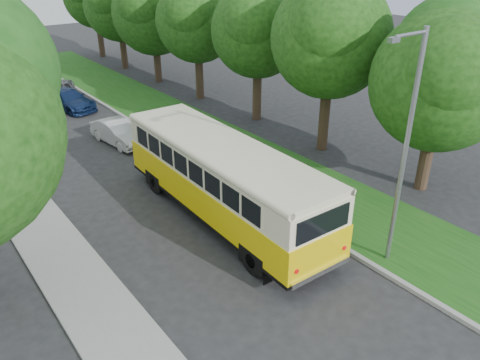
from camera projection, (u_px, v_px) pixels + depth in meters
ground at (248, 272)px, 15.99m from camera, size 120.00×120.00×0.00m
curb at (241, 187)px, 21.45m from camera, size 0.20×70.00×0.15m
grass_verge at (279, 173)px, 22.74m from camera, size 4.50×70.00×0.13m
sidewalk at (58, 253)px, 16.87m from camera, size 2.20×70.00×0.12m
treeline at (101, 22)px, 27.76m from camera, size 24.27×41.91×9.46m
lamppost_near at (404, 147)px, 14.55m from camera, size 1.71×0.16×8.00m
warning_sign at (7, 149)px, 21.23m from camera, size 0.56×0.10×2.50m
vintage_bus at (223, 182)px, 18.45m from camera, size 3.19×11.17×3.29m
car_silver at (199, 163)px, 22.39m from camera, size 2.73×4.25×1.35m
car_white at (118, 132)px, 26.07m from camera, size 1.87×4.11×1.31m
car_blue at (68, 100)px, 31.56m from camera, size 2.86×4.93×1.34m
car_grey at (61, 92)px, 33.07m from camera, size 3.13×5.28×1.38m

